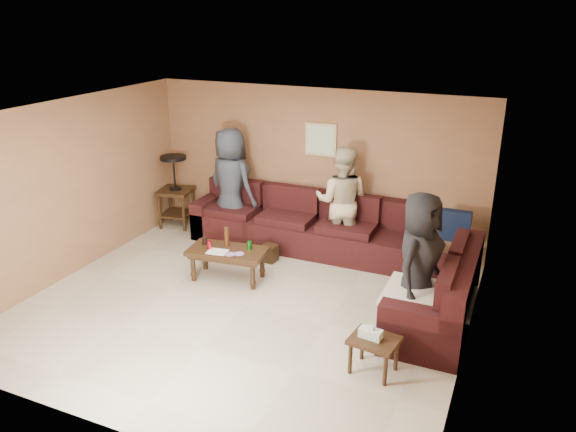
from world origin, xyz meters
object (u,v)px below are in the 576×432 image
(waste_bin, at_px, (269,253))
(person_left, at_px, (231,184))
(side_table_right, at_px, (373,342))
(person_middle, at_px, (342,201))
(person_right, at_px, (419,263))
(end_table_left, at_px, (175,190))
(sectional_sofa, at_px, (342,250))
(coffee_table, at_px, (227,254))

(waste_bin, xyz_separation_m, person_left, (-1.00, 0.65, 0.80))
(side_table_right, xyz_separation_m, person_middle, (-1.30, 2.78, 0.50))
(person_middle, distance_m, person_right, 2.30)
(person_middle, bearing_deg, side_table_right, 107.39)
(waste_bin, xyz_separation_m, person_middle, (0.89, 0.71, 0.73))
(side_table_right, xyz_separation_m, person_right, (0.22, 1.06, 0.50))
(waste_bin, distance_m, person_left, 1.43)
(end_table_left, distance_m, person_middle, 3.03)
(side_table_right, xyz_separation_m, person_left, (-3.19, 2.72, 0.57))
(waste_bin, bearing_deg, side_table_right, -43.36)
(person_left, bearing_deg, waste_bin, 162.56)
(sectional_sofa, bearing_deg, end_table_left, 170.27)
(person_left, height_order, person_right, person_left)
(person_right, bearing_deg, person_left, 77.05)
(end_table_left, bearing_deg, sectional_sofa, -9.73)
(waste_bin, height_order, person_middle, person_middle)
(coffee_table, relative_size, person_left, 0.62)
(person_left, bearing_deg, person_middle, -162.47)
(side_table_right, bearing_deg, person_right, 78.16)
(person_middle, relative_size, person_right, 1.00)
(sectional_sofa, height_order, end_table_left, end_table_left)
(sectional_sofa, distance_m, side_table_right, 2.46)
(person_right, bearing_deg, sectional_sofa, 61.79)
(coffee_table, height_order, end_table_left, end_table_left)
(side_table_right, bearing_deg, waste_bin, 136.64)
(sectional_sofa, relative_size, person_right, 2.69)
(sectional_sofa, height_order, person_middle, person_middle)
(coffee_table, height_order, person_middle, person_middle)
(side_table_right, bearing_deg, sectional_sofa, 116.25)
(coffee_table, distance_m, waste_bin, 0.87)
(end_table_left, distance_m, person_right, 4.86)
(person_left, bearing_deg, sectional_sofa, -178.17)
(coffee_table, distance_m, end_table_left, 2.37)
(coffee_table, relative_size, person_right, 0.67)
(sectional_sofa, relative_size, coffee_table, 4.04)
(end_table_left, xyz_separation_m, waste_bin, (2.13, -0.69, -0.53))
(waste_bin, bearing_deg, person_right, -22.78)
(coffee_table, bearing_deg, person_middle, 51.44)
(coffee_table, bearing_deg, waste_bin, 69.38)
(side_table_right, distance_m, waste_bin, 3.02)
(sectional_sofa, bearing_deg, waste_bin, -173.12)
(coffee_table, xyz_separation_m, person_left, (-0.71, 1.42, 0.54))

